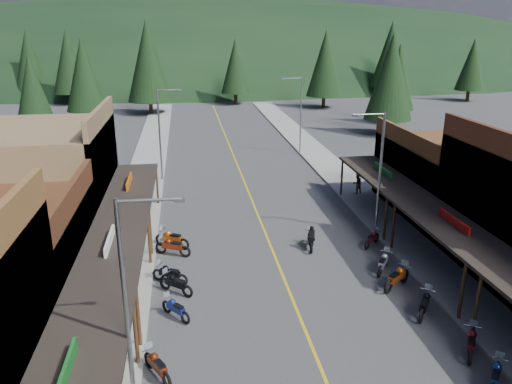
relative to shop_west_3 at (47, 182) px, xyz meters
name	(u,v)px	position (x,y,z in m)	size (l,w,h in m)	color
ground	(296,307)	(13.78, -11.30, -3.52)	(220.00, 220.00, 0.00)	#38383A
centerline	(245,184)	(13.78, 8.70, -3.51)	(0.15, 90.00, 0.01)	gold
sidewalk_west	(142,188)	(5.08, 8.70, -3.44)	(3.40, 94.00, 0.15)	gray
sidewalk_east	(343,179)	(22.48, 8.70, -3.44)	(3.40, 94.00, 0.15)	gray
shop_west_3	(47,182)	(0.00, 0.00, 0.00)	(10.90, 10.20, 8.20)	brown
shop_east_3	(449,179)	(27.54, 0.00, -0.99)	(10.90, 10.20, 6.20)	#4C2D16
streetlight_0	(130,301)	(6.83, -17.30, 0.94)	(2.16, 0.18, 8.00)	gray
streetlight_1	(161,131)	(6.83, 10.70, 0.94)	(2.16, 0.18, 8.00)	gray
streetlight_2	(378,169)	(20.74, -3.30, 0.94)	(2.16, 0.18, 8.00)	gray
streetlight_3	(300,112)	(20.74, 18.70, 0.94)	(2.16, 0.18, 8.00)	gray
ridge_hill	(199,71)	(13.78, 123.70, -3.52)	(310.00, 140.00, 60.00)	black
pine_1	(68,62)	(-10.22, 58.70, 3.72)	(5.88, 5.88, 12.50)	black
pine_2	(148,61)	(3.78, 46.70, 4.47)	(6.72, 6.72, 14.00)	black
pine_3	(235,66)	(17.78, 54.70, 2.96)	(5.04, 5.04, 11.00)	black
pine_4	(325,63)	(31.78, 48.70, 3.72)	(5.88, 5.88, 12.50)	black
pine_5	(390,54)	(47.78, 60.70, 4.47)	(6.72, 6.72, 14.00)	black
pine_6	(472,64)	(59.78, 52.70, 2.96)	(5.04, 5.04, 11.00)	black
pine_7	(29,60)	(-18.22, 64.70, 3.72)	(5.88, 5.88, 12.50)	black
pine_8	(32,90)	(-8.22, 28.70, 2.46)	(4.48, 4.48, 10.00)	black
pine_9	(398,77)	(37.78, 33.70, 2.86)	(4.93, 4.93, 10.80)	black
pine_10	(84,75)	(-4.22, 38.70, 3.27)	(5.38, 5.38, 11.60)	black
pine_11	(391,76)	(33.78, 26.70, 3.67)	(5.82, 5.82, 12.40)	black
bike_west_6	(157,365)	(7.39, -15.54, -2.93)	(0.69, 2.06, 1.18)	#62210D
bike_west_7	(176,308)	(8.05, -11.44, -2.97)	(0.64, 1.93, 1.10)	navy
bike_west_8	(176,283)	(8.04, -9.14, -2.92)	(0.70, 2.09, 1.20)	black
bike_west_9	(170,273)	(7.72, -8.01, -2.93)	(0.69, 2.06, 1.18)	black
bike_west_10	(173,246)	(7.82, -4.64, -2.88)	(0.75, 2.24, 1.28)	maroon
bike_west_11	(172,238)	(7.76, -3.54, -2.86)	(0.77, 2.30, 1.32)	#C1590D
bike_east_5	(496,375)	(19.94, -17.94, -2.94)	(0.67, 2.02, 1.16)	navy
bike_east_6	(472,342)	(20.17, -15.89, -2.93)	(0.69, 2.06, 1.18)	maroon
bike_east_7	(425,303)	(19.61, -12.82, -2.90)	(0.72, 2.17, 1.24)	black
bike_east_8	(397,277)	(19.38, -10.19, -2.88)	(0.75, 2.25, 1.28)	#B1400C
bike_east_9	(383,262)	(19.36, -8.38, -2.92)	(0.70, 2.09, 1.20)	#AAAAB0
bike_east_10	(372,238)	(19.99, -5.02, -2.99)	(0.62, 1.86, 1.07)	maroon
rider_on_bike	(311,239)	(16.14, -4.82, -2.90)	(1.02, 2.13, 1.55)	black
pedestrian_east_b	(357,183)	(22.32, 4.60, -2.52)	(0.82, 0.47, 1.69)	brown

